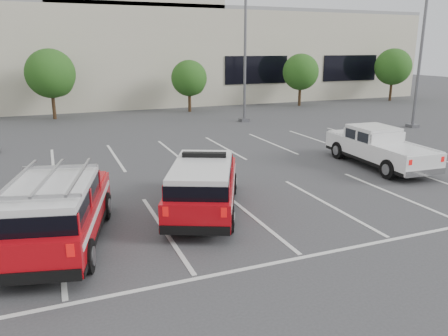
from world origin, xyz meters
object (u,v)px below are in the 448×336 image
(tree_mid_left, at_px, (52,75))
(light_pole_right, at_px, (422,42))
(tree_mid_right, at_px, (190,79))
(ladder_suv, at_px, (57,217))
(fire_chief_suv, at_px, (203,189))
(white_pickup, at_px, (378,151))
(convention_building, at_px, (107,50))
(tree_right, at_px, (301,73))
(tree_far_right, at_px, (393,68))
(light_pole_mid, at_px, (245,43))

(tree_mid_left, xyz_separation_m, light_pole_right, (20.91, -12.05, 2.14))
(tree_mid_right, relative_size, ladder_suv, 0.74)
(fire_chief_suv, bearing_deg, white_pickup, 39.55)
(tree_mid_right, height_order, light_pole_right, light_pole_right)
(convention_building, xyz_separation_m, tree_mid_left, (-5.09, -9.82, -1.68))
(convention_building, relative_size, ladder_suv, 11.15)
(tree_right, bearing_deg, tree_mid_left, 180.00)
(tree_far_right, relative_size, ladder_suv, 0.90)
(tree_right, xyz_separation_m, tree_far_right, (10.00, 0.00, 0.27))
(ladder_suv, bearing_deg, convention_building, 93.88)
(light_pole_mid, xyz_separation_m, ladder_suv, (-12.40, -16.00, -4.39))
(light_pole_mid, height_order, ladder_suv, light_pole_mid)
(tree_far_right, bearing_deg, light_pole_mid, -161.52)
(white_pickup, bearing_deg, tree_mid_right, 100.06)
(tree_far_right, bearing_deg, white_pickup, -133.25)
(light_pole_right, bearing_deg, ladder_suv, -154.96)
(light_pole_right, relative_size, white_pickup, 1.89)
(convention_building, bearing_deg, fire_chief_suv, -92.58)
(tree_mid_right, distance_m, ladder_suv, 24.47)
(tree_mid_right, xyz_separation_m, tree_far_right, (20.00, 0.00, 0.54))
(tree_far_right, height_order, light_pole_mid, light_pole_mid)
(tree_mid_left, height_order, fire_chief_suv, tree_mid_left)
(light_pole_mid, bearing_deg, light_pole_right, -33.69)
(light_pole_mid, relative_size, ladder_suv, 1.90)
(light_pole_right, relative_size, fire_chief_suv, 1.92)
(light_pole_mid, relative_size, fire_chief_suv, 1.92)
(tree_mid_right, xyz_separation_m, tree_right, (10.00, 0.00, 0.27))
(tree_right, height_order, fire_chief_suv, tree_right)
(fire_chief_suv, distance_m, white_pickup, 8.96)
(tree_mid_left, distance_m, tree_mid_right, 10.01)
(tree_mid_right, height_order, tree_far_right, tree_far_right)
(fire_chief_suv, bearing_deg, tree_right, 76.73)
(light_pole_mid, distance_m, light_pole_right, 10.82)
(light_pole_mid, distance_m, white_pickup, 13.51)
(tree_mid_right, distance_m, light_pole_mid, 6.88)
(tree_far_right, bearing_deg, light_pole_right, -127.04)
(tree_mid_right, distance_m, fire_chief_suv, 22.10)
(light_pole_mid, bearing_deg, tree_mid_right, 107.52)
(tree_far_right, relative_size, light_pole_mid, 0.47)
(fire_chief_suv, bearing_deg, ladder_suv, -142.99)
(tree_far_right, bearing_deg, tree_mid_left, 180.00)
(convention_building, relative_size, white_pickup, 11.08)
(tree_mid_right, xyz_separation_m, fire_chief_suv, (-6.30, -21.11, -1.78))
(light_pole_right, bearing_deg, convention_building, 125.89)
(light_pole_mid, bearing_deg, convention_building, 113.26)
(tree_mid_left, bearing_deg, tree_right, -0.00)
(tree_right, height_order, light_pole_right, light_pole_right)
(light_pole_mid, height_order, light_pole_right, same)
(light_pole_mid, relative_size, white_pickup, 1.89)
(convention_building, bearing_deg, tree_mid_right, -63.43)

